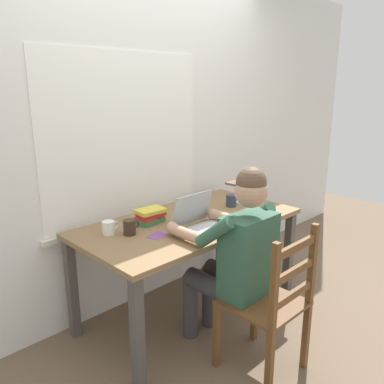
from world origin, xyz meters
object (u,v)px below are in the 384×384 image
at_px(coffee_mug_dark, 231,201).
at_px(computer_mouse, 227,219).
at_px(coffee_mug_white, 109,228).
at_px(coffee_mug_spare, 130,227).
at_px(seated_person, 234,254).
at_px(wooden_chair, 271,304).
at_px(book_stack_main, 150,216).
at_px(desk, 190,231).
at_px(landscape_photo_print, 157,236).
at_px(laptop, 201,221).

bearing_deg(coffee_mug_dark, computer_mouse, -144.60).
height_order(coffee_mug_white, coffee_mug_spare, coffee_mug_spare).
distance_m(seated_person, coffee_mug_white, 0.81).
bearing_deg(seated_person, computer_mouse, 47.98).
bearing_deg(coffee_mug_spare, wooden_chair, -65.92).
height_order(seated_person, wooden_chair, seated_person).
bearing_deg(coffee_mug_dark, book_stack_main, 168.55).
bearing_deg(coffee_mug_spare, computer_mouse, -23.91).
bearing_deg(wooden_chair, coffee_mug_spare, 114.08).
xyz_separation_m(computer_mouse, coffee_mug_spare, (-0.62, 0.28, 0.03)).
bearing_deg(desk, landscape_photo_print, -168.75).
distance_m(coffee_mug_dark, coffee_mug_spare, 0.93).
xyz_separation_m(desk, laptop, (-0.07, -0.18, 0.14)).
bearing_deg(landscape_photo_print, desk, -4.13).
height_order(laptop, landscape_photo_print, laptop).
xyz_separation_m(coffee_mug_white, landscape_photo_print, (0.20, -0.23, -0.04)).
bearing_deg(coffee_mug_spare, coffee_mug_white, 134.69).
relative_size(desk, coffee_mug_white, 13.58).
distance_m(computer_mouse, landscape_photo_print, 0.53).
bearing_deg(laptop, coffee_mug_dark, 19.55).
height_order(computer_mouse, landscape_photo_print, computer_mouse).
bearing_deg(desk, seated_person, -101.00).
distance_m(desk, laptop, 0.24).
distance_m(desk, computer_mouse, 0.28).
xyz_separation_m(seated_person, book_stack_main, (-0.14, 0.64, 0.13)).
bearing_deg(coffee_mug_dark, laptop, -160.45).
height_order(coffee_mug_white, book_stack_main, book_stack_main).
relative_size(coffee_mug_dark, coffee_mug_spare, 1.02).
bearing_deg(desk, coffee_mug_white, 163.86).
bearing_deg(seated_person, landscape_photo_print, 122.36).
relative_size(coffee_mug_white, coffee_mug_dark, 0.99).
xyz_separation_m(computer_mouse, landscape_photo_print, (-0.52, 0.14, -0.02)).
relative_size(laptop, coffee_mug_dark, 2.77).
xyz_separation_m(coffee_mug_spare, book_stack_main, (0.23, 0.08, 0.00)).
height_order(seated_person, coffee_mug_dark, seated_person).
bearing_deg(book_stack_main, landscape_photo_print, -119.13).
bearing_deg(computer_mouse, desk, 126.75).
height_order(computer_mouse, coffee_mug_spare, coffee_mug_spare).
height_order(seated_person, coffee_mug_spare, seated_person).
xyz_separation_m(laptop, coffee_mug_white, (-0.49, 0.35, -0.01)).
bearing_deg(computer_mouse, wooden_chair, -114.20).
height_order(coffee_mug_dark, coffee_mug_spare, coffee_mug_spare).
relative_size(desk, laptop, 4.84).
xyz_separation_m(seated_person, coffee_mug_dark, (0.55, 0.49, 0.12)).
height_order(desk, wooden_chair, wooden_chair).
xyz_separation_m(laptop, landscape_photo_print, (-0.29, 0.11, -0.05)).
bearing_deg(coffee_mug_dark, coffee_mug_white, 171.29).
distance_m(desk, book_stack_main, 0.31).
bearing_deg(computer_mouse, coffee_mug_dark, 35.40).
relative_size(seated_person, computer_mouse, 12.32).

